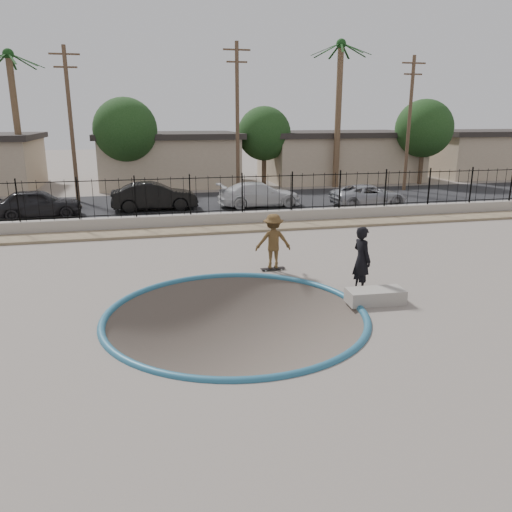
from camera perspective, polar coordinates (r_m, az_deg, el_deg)
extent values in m
cube|color=#6E655C|center=(25.91, -7.73, 1.74)|extent=(120.00, 120.00, 2.20)
torus|color=#255D7A|center=(13.28, -2.32, -6.79)|extent=(7.04, 7.04, 0.20)
cube|color=tan|center=(22.94, -7.14, 2.90)|extent=(42.00, 1.60, 0.11)
cube|color=gray|center=(23.95, -7.45, 4.04)|extent=(42.00, 0.45, 0.60)
cube|color=black|center=(23.87, -7.49, 5.03)|extent=(40.00, 0.04, 0.03)
cube|color=black|center=(23.64, -7.62, 8.79)|extent=(40.00, 0.04, 0.04)
cube|color=black|center=(30.57, -8.74, 5.96)|extent=(90.00, 8.00, 0.04)
cube|color=tan|center=(39.77, -9.98, 10.63)|extent=(10.00, 8.00, 3.50)
cube|color=#2B2623|center=(39.65, -10.11, 13.44)|extent=(10.60, 8.60, 0.40)
cube|color=tan|center=(42.91, 9.38, 11.01)|extent=(12.00, 8.00, 3.50)
cube|color=#2B2623|center=(42.80, 9.49, 13.61)|extent=(12.60, 8.60, 0.40)
cube|color=tan|center=(49.92, 24.68, 10.45)|extent=(11.00, 8.00, 3.50)
cube|color=#2B2623|center=(49.83, 24.93, 12.67)|extent=(11.60, 8.60, 0.40)
cylinder|color=brown|center=(37.87, -25.64, 13.31)|extent=(0.44, 0.44, 9.00)
sphere|color=#153B14|center=(38.06, -26.47, 19.97)|extent=(0.70, 0.70, 0.70)
cylinder|color=brown|center=(37.86, 9.36, 15.35)|extent=(0.44, 0.44, 10.00)
sphere|color=#153B14|center=(38.17, 9.71, 22.79)|extent=(0.70, 0.70, 0.70)
cylinder|color=#473323|center=(32.29, -20.36, 13.70)|extent=(0.24, 0.24, 9.00)
cube|color=#473323|center=(32.47, -21.07, 20.75)|extent=(1.70, 0.10, 0.10)
cube|color=#473323|center=(32.40, -20.94, 19.52)|extent=(1.30, 0.10, 0.10)
cylinder|color=#473323|center=(32.67, -2.14, 15.08)|extent=(0.24, 0.24, 9.50)
cube|color=#473323|center=(32.91, -2.22, 22.50)|extent=(1.70, 0.10, 0.10)
cube|color=#473323|center=(32.83, -2.20, 21.29)|extent=(1.30, 0.10, 0.10)
cylinder|color=#473323|center=(36.91, 17.08, 14.11)|extent=(0.24, 0.24, 9.00)
cube|color=#473323|center=(37.06, 17.60, 20.28)|extent=(1.70, 0.10, 0.10)
cube|color=#473323|center=(37.00, 17.51, 19.21)|extent=(1.30, 0.10, 0.10)
cylinder|color=#473323|center=(36.25, -14.42, 9.52)|extent=(0.34, 0.34, 3.00)
sphere|color=#143311|center=(36.08, -14.71, 13.78)|extent=(4.32, 4.32, 4.32)
cylinder|color=#473323|center=(38.38, 0.93, 10.13)|extent=(0.34, 0.34, 2.75)
sphere|color=#143311|center=(38.23, 0.94, 13.82)|extent=(3.96, 3.96, 3.96)
cylinder|color=#473323|center=(41.16, 18.33, 9.90)|extent=(0.34, 0.34, 3.00)
sphere|color=#143311|center=(41.02, 18.66, 13.65)|extent=(4.32, 4.32, 4.32)
imported|color=brown|center=(16.82, 1.97, 1.39)|extent=(1.27, 0.82, 1.85)
cube|color=black|center=(17.06, 1.95, -1.42)|extent=(0.84, 0.25, 0.02)
cylinder|color=silver|center=(16.91, 1.12, -1.69)|extent=(0.06, 0.03, 0.05)
cylinder|color=silver|center=(17.06, 0.96, -1.54)|extent=(0.06, 0.03, 0.05)
cylinder|color=silver|center=(17.08, 2.92, -1.53)|extent=(0.06, 0.03, 0.05)
cylinder|color=silver|center=(17.22, 2.75, -1.38)|extent=(0.06, 0.03, 0.05)
imported|color=black|center=(15.07, 11.99, -0.39)|extent=(0.60, 0.80, 1.99)
cube|color=gray|center=(14.45, 13.48, -4.48)|extent=(1.63, 0.78, 0.40)
imported|color=black|center=(28.15, -23.68, 5.55)|extent=(4.41, 2.03, 1.46)
imported|color=black|center=(28.40, -11.54, 6.70)|extent=(4.71, 1.74, 1.54)
imported|color=silver|center=(29.03, 0.39, 7.06)|extent=(4.87, 2.14, 1.39)
imported|color=#9D9FA5|center=(29.91, 12.77, 6.79)|extent=(4.60, 2.38, 1.24)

